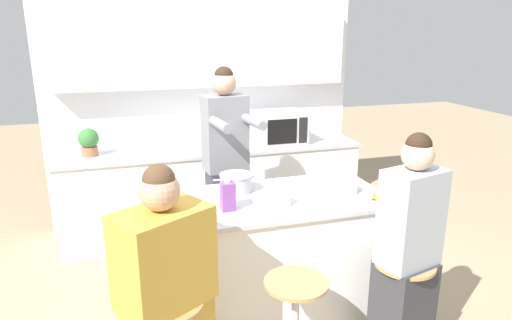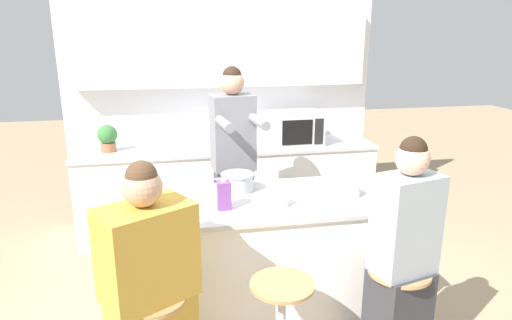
# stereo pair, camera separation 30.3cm
# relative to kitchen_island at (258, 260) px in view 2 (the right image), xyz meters

# --- Properties ---
(ground_plane) EXTENTS (16.00, 16.00, 0.00)m
(ground_plane) POSITION_rel_kitchen_island_xyz_m (0.00, 0.00, -0.47)
(ground_plane) COLOR tan
(wall_back) EXTENTS (3.15, 0.22, 2.70)m
(wall_back) POSITION_rel_kitchen_island_xyz_m (0.00, 1.87, 1.08)
(wall_back) COLOR white
(wall_back) RESTS_ON ground_plane
(back_counter) EXTENTS (2.93, 0.65, 0.89)m
(back_counter) POSITION_rel_kitchen_island_xyz_m (0.00, 1.56, -0.02)
(back_counter) COLOR white
(back_counter) RESTS_ON ground_plane
(kitchen_island) EXTENTS (1.72, 0.77, 0.92)m
(kitchen_island) POSITION_rel_kitchen_island_xyz_m (0.00, 0.00, 0.00)
(kitchen_island) COLOR black
(kitchen_island) RESTS_ON ground_plane
(bar_stool_rightmost) EXTENTS (0.38, 0.38, 0.69)m
(bar_stool_rightmost) POSITION_rel_kitchen_island_xyz_m (0.69, -0.67, -0.10)
(bar_stool_rightmost) COLOR tan
(bar_stool_rightmost) RESTS_ON ground_plane
(person_cooking) EXTENTS (0.39, 0.58, 1.74)m
(person_cooking) POSITION_rel_kitchen_island_xyz_m (-0.07, 0.69, 0.41)
(person_cooking) COLOR #383842
(person_cooking) RESTS_ON ground_plane
(person_wrapped_blanket) EXTENTS (0.53, 0.47, 1.42)m
(person_wrapped_blanket) POSITION_rel_kitchen_island_xyz_m (-0.70, -0.67, 0.20)
(person_wrapped_blanket) COLOR gold
(person_wrapped_blanket) RESTS_ON ground_plane
(person_seated_near) EXTENTS (0.38, 0.33, 1.47)m
(person_seated_near) POSITION_rel_kitchen_island_xyz_m (0.70, -0.67, 0.22)
(person_seated_near) COLOR #333338
(person_seated_near) RESTS_ON ground_plane
(cooking_pot) EXTENTS (0.32, 0.23, 0.13)m
(cooking_pot) POSITION_rel_kitchen_island_xyz_m (-0.11, 0.19, 0.52)
(cooking_pot) COLOR #B7BABC
(cooking_pot) RESTS_ON kitchen_island
(fruit_bowl) EXTENTS (0.17, 0.17, 0.08)m
(fruit_bowl) POSITION_rel_kitchen_island_xyz_m (0.61, -0.04, 0.49)
(fruit_bowl) COLOR white
(fruit_bowl) RESTS_ON kitchen_island
(coffee_cup_near) EXTENTS (0.11, 0.08, 0.09)m
(coffee_cup_near) POSITION_rel_kitchen_island_xyz_m (0.13, -0.15, 0.50)
(coffee_cup_near) COLOR white
(coffee_cup_near) RESTS_ON kitchen_island
(banana_bunch) EXTENTS (0.13, 0.10, 0.04)m
(banana_bunch) POSITION_rel_kitchen_island_xyz_m (0.75, -0.24, 0.47)
(banana_bunch) COLOR yellow
(banana_bunch) RESTS_ON kitchen_island
(juice_carton) EXTENTS (0.08, 0.08, 0.20)m
(juice_carton) POSITION_rel_kitchen_island_xyz_m (-0.24, -0.12, 0.55)
(juice_carton) COLOR #7A428E
(juice_carton) RESTS_ON kitchen_island
(microwave) EXTENTS (0.48, 0.40, 0.32)m
(microwave) POSITION_rel_kitchen_island_xyz_m (0.69, 1.53, 0.58)
(microwave) COLOR white
(microwave) RESTS_ON back_counter
(potted_plant) EXTENTS (0.18, 0.18, 0.26)m
(potted_plant) POSITION_rel_kitchen_island_xyz_m (-1.13, 1.56, 0.56)
(potted_plant) COLOR #A86042
(potted_plant) RESTS_ON back_counter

